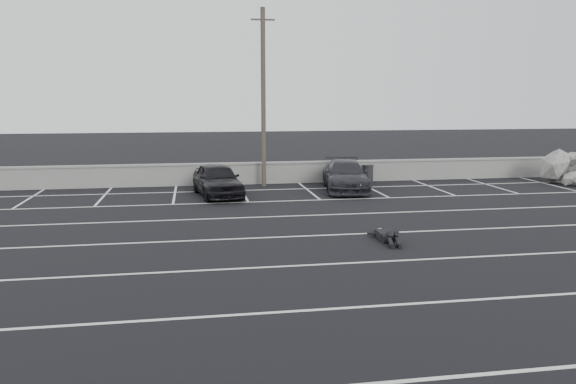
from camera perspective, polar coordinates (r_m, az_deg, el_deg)
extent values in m
plane|color=black|center=(14.54, 7.43, -7.13)|extent=(120.00, 120.00, 0.00)
cube|color=gray|center=(27.86, -0.98, 1.93)|extent=(50.00, 0.35, 1.00)
cube|color=gray|center=(27.80, -0.98, 2.99)|extent=(50.00, 0.45, 0.08)
cube|color=silver|center=(9.36, 18.73, -17.18)|extent=(36.00, 0.10, 0.01)
cube|color=silver|center=(11.85, 11.75, -11.10)|extent=(36.00, 0.10, 0.01)
cube|color=silver|center=(14.54, 7.43, -7.11)|extent=(36.00, 0.10, 0.01)
cube|color=silver|center=(17.32, 4.53, -4.36)|extent=(36.00, 0.10, 0.01)
cube|color=silver|center=(20.17, 2.45, -2.37)|extent=(36.00, 0.10, 0.01)
cube|color=silver|center=(23.06, 0.90, -0.88)|extent=(36.00, 0.10, 0.01)
cube|color=silver|center=(25.98, -0.31, 0.28)|extent=(36.00, 0.10, 0.01)
cube|color=silver|center=(26.06, -24.73, -0.56)|extent=(0.10, 5.00, 0.01)
cube|color=silver|center=(25.44, -18.20, -0.38)|extent=(0.10, 5.00, 0.01)
cube|color=silver|center=(25.16, -11.43, -0.20)|extent=(0.10, 5.00, 0.01)
cube|color=silver|center=(25.24, -4.61, -0.02)|extent=(0.10, 5.00, 0.01)
cube|color=silver|center=(25.67, 2.07, 0.17)|extent=(0.10, 5.00, 0.01)
cube|color=silver|center=(26.44, 8.45, 0.34)|extent=(0.10, 5.00, 0.01)
cube|color=silver|center=(27.51, 14.41, 0.50)|extent=(0.10, 5.00, 0.01)
cube|color=silver|center=(28.86, 19.86, 0.63)|extent=(0.10, 5.00, 0.01)
cube|color=silver|center=(30.44, 24.78, 0.76)|extent=(0.10, 5.00, 0.01)
imported|color=black|center=(24.28, -7.19, 1.26)|extent=(2.33, 4.40, 1.43)
imported|color=#24242A|center=(25.74, 5.86, 1.66)|extent=(2.63, 4.90, 1.35)
cylinder|color=#4C4238|center=(26.72, -2.52, 9.44)|extent=(0.22, 0.22, 8.29)
cube|color=#4C4238|center=(26.96, -2.58, 17.10)|extent=(1.11, 0.07, 0.07)
cylinder|color=black|center=(28.51, 8.13, 1.83)|extent=(0.57, 0.57, 0.82)
cylinder|color=black|center=(28.46, 8.15, 2.68)|extent=(0.63, 0.63, 0.05)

